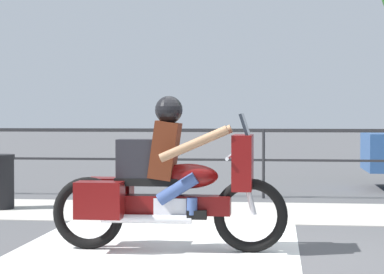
% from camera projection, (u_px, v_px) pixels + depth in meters
% --- Properties ---
extents(ground_plane, '(120.00, 120.00, 0.00)m').
position_uv_depth(ground_plane, '(252.00, 256.00, 7.50)').
color(ground_plane, '#4C4C4F').
extents(sidewalk_band, '(44.00, 2.40, 0.01)m').
position_uv_depth(sidewalk_band, '(261.00, 212.00, 10.87)').
color(sidewalk_band, '#B7B2A8').
rests_on(sidewalk_band, ground).
extents(crosswalk_band, '(2.97, 6.00, 0.01)m').
position_uv_depth(crosswalk_band, '(150.00, 258.00, 7.42)').
color(crosswalk_band, silver).
rests_on(crosswalk_band, ground).
extents(fence_railing, '(36.00, 0.05, 1.19)m').
position_uv_depth(fence_railing, '(264.00, 144.00, 12.71)').
color(fence_railing, '#232326').
rests_on(fence_railing, ground).
extents(motorcycle, '(2.48, 0.76, 1.62)m').
position_uv_depth(motorcycle, '(167.00, 183.00, 7.78)').
color(motorcycle, black).
rests_on(motorcycle, ground).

